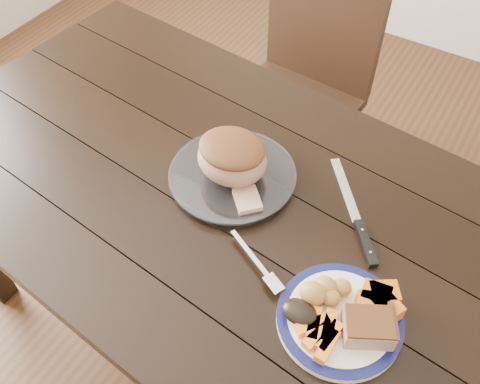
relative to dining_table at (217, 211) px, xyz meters
The scene contains 15 objects.
ground 0.66m from the dining_table, ahead, with size 4.00×4.00×0.00m, color #472B16.
dining_table is the anchor object (origin of this frame).
chair_far 0.76m from the dining_table, 99.66° to the left, with size 0.45×0.46×0.93m.
dinner_plate 0.44m from the dining_table, 22.60° to the right, with size 0.25×0.25×0.02m, color white.
plate_rim 0.44m from the dining_table, 22.60° to the right, with size 0.25×0.25×0.02m, color #0D0F44.
serving_platter 0.11m from the dining_table, 63.15° to the left, with size 0.30×0.30×0.02m, color white.
pork_slice 0.50m from the dining_table, 20.59° to the right, with size 0.09×0.07×0.04m, color tan.
roasted_potatoes 0.40m from the dining_table, 22.38° to the right, with size 0.09×0.09×0.05m.
carrot_batons 0.46m from the dining_table, 29.94° to the right, with size 0.08×0.11×0.02m.
pumpkin_wedges 0.48m from the dining_table, 13.49° to the right, with size 0.10×0.10×0.04m.
dark_mushroom 0.41m from the dining_table, 32.14° to the right, with size 0.07×0.05×0.03m, color black.
fork 0.28m from the dining_table, 35.75° to the right, with size 0.17×0.09×0.00m.
roast_joint 0.17m from the dining_table, 63.15° to the left, with size 0.17×0.14×0.11m, color #AA7868.
cut_slice 0.15m from the dining_table, ahead, with size 0.07×0.06×0.02m, color tan.
carving_knife 0.36m from the dining_table, 10.03° to the left, with size 0.22×0.26×0.01m.
Camera 1 is at (0.49, -0.68, 1.71)m, focal length 40.00 mm.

